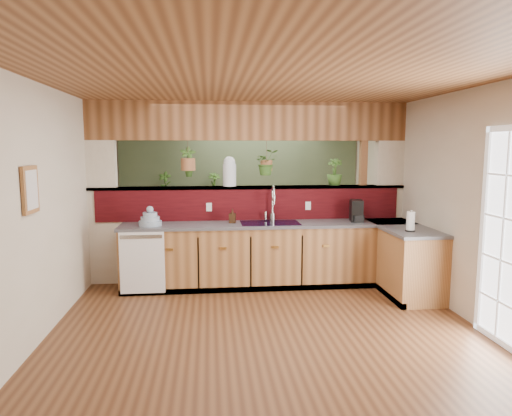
{
  "coord_description": "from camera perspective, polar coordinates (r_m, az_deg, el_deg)",
  "views": [
    {
      "loc": [
        -0.59,
        -5.28,
        1.94
      ],
      "look_at": [
        0.02,
        0.7,
        1.15
      ],
      "focal_mm": 32.0,
      "sensor_mm": 36.0,
      "label": 1
    }
  ],
  "objects": [
    {
      "name": "soap_dispenser",
      "position": [
        6.38,
        -2.97,
        -1.0
      ],
      "size": [
        0.1,
        0.11,
        0.2
      ],
      "primitive_type": "imported",
      "rotation": [
        0.0,
        0.0,
        -0.19
      ],
      "color": "#3C2515",
      "rests_on": "countertop"
    },
    {
      "name": "wall_left",
      "position": [
        5.59,
        -23.64,
        0.28
      ],
      "size": [
        0.02,
        7.0,
        2.6
      ],
      "primitive_type": "cube",
      "color": "beige",
      "rests_on": "ground"
    },
    {
      "name": "wall_back",
      "position": [
        8.82,
        -2.0,
        3.32
      ],
      "size": [
        4.6,
        0.02,
        2.6
      ],
      "primitive_type": "cube",
      "color": "beige",
      "rests_on": "ground"
    },
    {
      "name": "coffee_maker",
      "position": [
        6.66,
        12.45,
        -0.43
      ],
      "size": [
        0.16,
        0.28,
        0.31
      ],
      "rotation": [
        0.0,
        0.0,
        -0.17
      ],
      "color": "black",
      "rests_on": "countertop"
    },
    {
      "name": "shelving_console",
      "position": [
        8.65,
        -7.0,
        -2.15
      ],
      "size": [
        1.71,
        1.11,
        1.12
      ],
      "primitive_type": "cube",
      "rotation": [
        0.0,
        0.0,
        0.44
      ],
      "color": "black",
      "rests_on": "ground"
    },
    {
      "name": "faucet",
      "position": [
        6.51,
        2.08,
        0.77
      ],
      "size": [
        0.23,
        0.23,
        0.52
      ],
      "color": "#B7B7B2",
      "rests_on": "countertop"
    },
    {
      "name": "glass_jar",
      "position": [
        6.64,
        -3.34,
        4.59
      ],
      "size": [
        0.19,
        0.19,
        0.43
      ],
      "color": "silver",
      "rests_on": "pass_through_ledge"
    },
    {
      "name": "paper_towel",
      "position": [
        6.06,
        18.76,
        -1.64
      ],
      "size": [
        0.12,
        0.12,
        0.27
      ],
      "color": "black",
      "rests_on": "countertop"
    },
    {
      "name": "framed_print",
      "position": [
        4.8,
        -26.37,
        2.06
      ],
      "size": [
        0.04,
        0.35,
        0.45
      ],
      "color": "brown",
      "rests_on": "wall_left"
    },
    {
      "name": "dishwasher",
      "position": [
        6.19,
        -14.04,
        -6.61
      ],
      "size": [
        0.58,
        0.03,
        0.82
      ],
      "color": "white",
      "rests_on": "ground"
    },
    {
      "name": "french_door",
      "position": [
        4.98,
        29.4,
        -3.78
      ],
      "size": [
        0.06,
        1.02,
        2.16
      ],
      "primitive_type": "cube",
      "color": "white",
      "rests_on": "ground"
    },
    {
      "name": "pass_through_ledge",
      "position": [
        6.68,
        -0.76,
        2.59
      ],
      "size": [
        4.6,
        0.21,
        0.04
      ],
      "primitive_type": "cube",
      "color": "brown",
      "rests_on": "ground"
    },
    {
      "name": "hanging_plant_b",
      "position": [
        6.68,
        1.32,
        7.09
      ],
      "size": [
        0.39,
        0.35,
        0.49
      ],
      "color": "brown",
      "rests_on": "header_beam"
    },
    {
      "name": "ledge_plant_right",
      "position": [
        6.89,
        9.8,
        4.46
      ],
      "size": [
        0.27,
        0.27,
        0.4
      ],
      "primitive_type": "imported",
      "rotation": [
        0.0,
        0.0,
        -0.26
      ],
      "color": "#32591E",
      "rests_on": "pass_through_ledge"
    },
    {
      "name": "pass_through_partition",
      "position": [
        6.7,
        -0.51,
        1.06
      ],
      "size": [
        4.6,
        0.21,
        2.6
      ],
      "color": "beige",
      "rests_on": "ground"
    },
    {
      "name": "floor_plant",
      "position": [
        8.11,
        4.23,
        -3.8
      ],
      "size": [
        0.8,
        0.75,
        0.71
      ],
      "primitive_type": "imported",
      "rotation": [
        0.0,
        0.0,
        0.37
      ],
      "color": "#32591E",
      "rests_on": "ground"
    },
    {
      "name": "navy_sink",
      "position": [
        6.41,
        1.77,
        -2.57
      ],
      "size": [
        0.82,
        0.5,
        0.18
      ],
      "color": "black",
      "rests_on": "countertop"
    },
    {
      "name": "shelf_plant_a",
      "position": [
        8.59,
        -11.31,
        2.98
      ],
      "size": [
        0.27,
        0.21,
        0.46
      ],
      "primitive_type": "imported",
      "rotation": [
        0.0,
        0.0,
        -0.21
      ],
      "color": "#32591E",
      "rests_on": "shelving_console"
    },
    {
      "name": "countertop",
      "position": [
        6.48,
        7.06,
        -5.87
      ],
      "size": [
        4.14,
        1.52,
        0.9
      ],
      "color": "brown",
      "rests_on": "ground"
    },
    {
      "name": "hanging_plant_a",
      "position": [
        6.64,
        -8.5,
        6.93
      ],
      "size": [
        0.24,
        0.2,
        0.56
      ],
      "color": "brown",
      "rests_on": "header_beam"
    },
    {
      "name": "shelf_plant_b",
      "position": [
        8.56,
        -5.26,
        2.97
      ],
      "size": [
        0.29,
        0.29,
        0.43
      ],
      "primitive_type": "imported",
      "rotation": [
        0.0,
        0.0,
        0.27
      ],
      "color": "#32591E",
      "rests_on": "shelving_console"
    },
    {
      "name": "dish_stack",
      "position": [
        6.31,
        -13.09,
        -1.43
      ],
      "size": [
        0.31,
        0.31,
        0.27
      ],
      "color": "#8EA1B7",
      "rests_on": "countertop"
    },
    {
      "name": "wall_front",
      "position": [
        1.98,
        12.02,
        -11.51
      ],
      "size": [
        4.6,
        0.02,
        2.6
      ],
      "primitive_type": "cube",
      "color": "beige",
      "rests_on": "ground"
    },
    {
      "name": "ceiling",
      "position": [
        5.35,
        0.53,
        14.57
      ],
      "size": [
        4.6,
        7.0,
        0.01
      ],
      "primitive_type": "cube",
      "color": "brown",
      "rests_on": "ground"
    },
    {
      "name": "header_beam",
      "position": [
        6.67,
        -0.78,
        10.8
      ],
      "size": [
        4.6,
        0.15,
        0.55
      ],
      "primitive_type": "cube",
      "color": "brown",
      "rests_on": "ground"
    },
    {
      "name": "ground",
      "position": [
        5.65,
        0.5,
        -12.58
      ],
      "size": [
        4.6,
        7.0,
        0.01
      ],
      "primitive_type": "cube",
      "color": "#56311A",
      "rests_on": "ground"
    },
    {
      "name": "wall_right",
      "position": [
        6.05,
        22.72,
        0.84
      ],
      "size": [
        0.02,
        7.0,
        2.6
      ],
      "primitive_type": "cube",
      "color": "beige",
      "rests_on": "ground"
    },
    {
      "name": "sage_backwall",
      "position": [
        8.8,
        -1.99,
        3.31
      ],
      "size": [
        4.55,
        0.02,
        2.55
      ],
      "primitive_type": "cube",
      "color": "#4E6042",
      "rests_on": "ground"
    }
  ]
}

